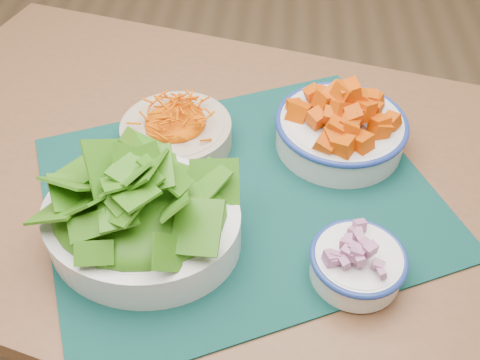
{
  "coord_description": "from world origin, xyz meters",
  "views": [
    {
      "loc": [
        -0.11,
        -0.89,
        1.38
      ],
      "look_at": [
        -0.16,
        -0.3,
        0.78
      ],
      "focal_mm": 40.0,
      "sensor_mm": 36.0,
      "label": 1
    }
  ],
  "objects_px": {
    "lettuce_bowl": "(140,210)",
    "onion_bowl": "(358,260)",
    "table": "(194,199)",
    "carrot_bowl": "(176,128)",
    "placemat": "(240,194)",
    "squash_bowl": "(342,122)"
  },
  "relations": [
    {
      "from": "table",
      "to": "placemat",
      "type": "bearing_deg",
      "value": -24.07
    },
    {
      "from": "placemat",
      "to": "squash_bowl",
      "type": "relative_size",
      "value": 2.17
    },
    {
      "from": "lettuce_bowl",
      "to": "onion_bowl",
      "type": "bearing_deg",
      "value": 2.91
    },
    {
      "from": "placemat",
      "to": "lettuce_bowl",
      "type": "xyz_separation_m",
      "value": [
        -0.13,
        -0.1,
        0.07
      ]
    },
    {
      "from": "lettuce_bowl",
      "to": "onion_bowl",
      "type": "distance_m",
      "value": 0.31
    },
    {
      "from": "squash_bowl",
      "to": "onion_bowl",
      "type": "xyz_separation_m",
      "value": [
        0.01,
        -0.28,
        -0.02
      ]
    },
    {
      "from": "lettuce_bowl",
      "to": "onion_bowl",
      "type": "xyz_separation_m",
      "value": [
        0.31,
        -0.04,
        -0.03
      ]
    },
    {
      "from": "placemat",
      "to": "table",
      "type": "bearing_deg",
      "value": 117.08
    },
    {
      "from": "carrot_bowl",
      "to": "squash_bowl",
      "type": "xyz_separation_m",
      "value": [
        0.28,
        0.02,
        0.02
      ]
    },
    {
      "from": "carrot_bowl",
      "to": "squash_bowl",
      "type": "relative_size",
      "value": 0.71
    },
    {
      "from": "placemat",
      "to": "squash_bowl",
      "type": "xyz_separation_m",
      "value": [
        0.16,
        0.13,
        0.05
      ]
    },
    {
      "from": "table",
      "to": "placemat",
      "type": "height_order",
      "value": "placemat"
    },
    {
      "from": "table",
      "to": "placemat",
      "type": "distance_m",
      "value": 0.16
    },
    {
      "from": "squash_bowl",
      "to": "onion_bowl",
      "type": "height_order",
      "value": "squash_bowl"
    },
    {
      "from": "table",
      "to": "carrot_bowl",
      "type": "distance_m",
      "value": 0.15
    },
    {
      "from": "placemat",
      "to": "onion_bowl",
      "type": "relative_size",
      "value": 4.38
    },
    {
      "from": "table",
      "to": "onion_bowl",
      "type": "bearing_deg",
      "value": -24.7
    },
    {
      "from": "lettuce_bowl",
      "to": "squash_bowl",
      "type": "bearing_deg",
      "value": 48.78
    },
    {
      "from": "squash_bowl",
      "to": "onion_bowl",
      "type": "relative_size",
      "value": 2.02
    },
    {
      "from": "table",
      "to": "carrot_bowl",
      "type": "xyz_separation_m",
      "value": [
        -0.03,
        0.04,
        0.14
      ]
    },
    {
      "from": "carrot_bowl",
      "to": "squash_bowl",
      "type": "bearing_deg",
      "value": 4.14
    },
    {
      "from": "placemat",
      "to": "carrot_bowl",
      "type": "relative_size",
      "value": 3.08
    }
  ]
}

